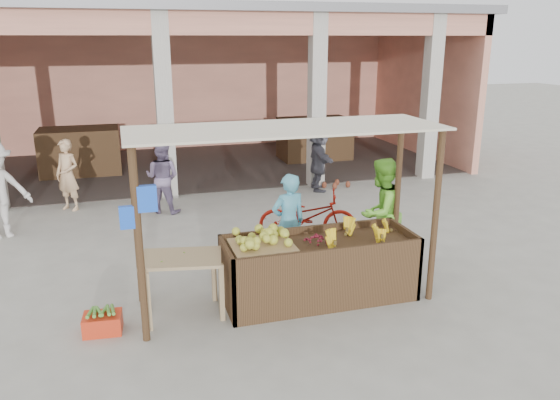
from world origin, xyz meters
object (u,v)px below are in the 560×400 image
object	(u,v)px
fruit_stall	(319,271)
red_crate	(103,323)
side_table	(182,267)
motorcycle	(308,215)
vendor_green	(381,210)
vendor_blue	(289,220)

from	to	relation	value
fruit_stall	red_crate	bearing A→B (deg)	-177.64
fruit_stall	side_table	bearing A→B (deg)	178.55
red_crate	motorcycle	size ratio (longest dim) A/B	0.25
red_crate	vendor_green	world-z (taller)	vendor_green
vendor_blue	motorcycle	size ratio (longest dim) A/B	0.91
vendor_blue	vendor_green	world-z (taller)	vendor_green
red_crate	motorcycle	distance (m)	4.13
vendor_blue	vendor_green	size ratio (longest dim) A/B	0.91
fruit_stall	vendor_green	world-z (taller)	vendor_green
fruit_stall	motorcycle	world-z (taller)	motorcycle
fruit_stall	side_table	size ratio (longest dim) A/B	2.36
fruit_stall	motorcycle	distance (m)	2.23
vendor_blue	fruit_stall	bearing A→B (deg)	86.45
vendor_green	motorcycle	size ratio (longest dim) A/B	1.01
red_crate	vendor_blue	bearing A→B (deg)	27.76
vendor_green	side_table	bearing A→B (deg)	-12.70
side_table	vendor_green	distance (m)	3.26
side_table	motorcycle	world-z (taller)	motorcycle
side_table	motorcycle	size ratio (longest dim) A/B	0.62
vendor_green	motorcycle	bearing A→B (deg)	-87.64
fruit_stall	red_crate	size ratio (longest dim) A/B	5.74
fruit_stall	vendor_green	distance (m)	1.64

